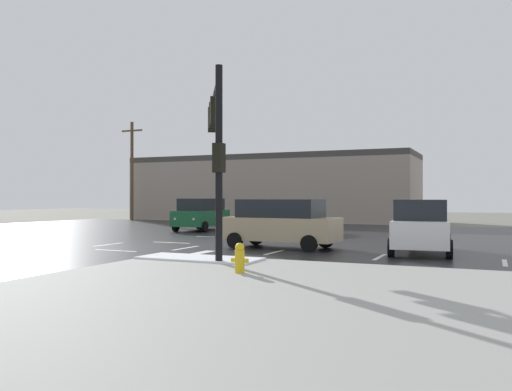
{
  "coord_description": "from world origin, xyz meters",
  "views": [
    {
      "loc": [
        13.65,
        -18.85,
        2.14
      ],
      "look_at": [
        1.78,
        7.66,
        2.23
      ],
      "focal_mm": 37.19,
      "sensor_mm": 36.0,
      "label": 1
    }
  ],
  "objects": [
    {
      "name": "sidewalk_corner",
      "position": [
        12.0,
        -12.0,
        0.07
      ],
      "size": [
        18.0,
        18.0,
        0.14
      ],
      "primitive_type": "cube",
      "color": "#9E9E99",
      "rests_on": "ground_plane"
    },
    {
      "name": "fire_hydrant",
      "position": [
        7.53,
        -6.25,
        0.54
      ],
      "size": [
        0.48,
        0.26,
        0.79
      ],
      "color": "gold",
      "rests_on": "sidewalk_corner"
    },
    {
      "name": "utility_pole_distant",
      "position": [
        -16.52,
        20.73,
        4.73
      ],
      "size": [
        2.2,
        0.28,
        9.03
      ],
      "color": "brown",
      "rests_on": "ground_plane"
    },
    {
      "name": "ground_plane",
      "position": [
        0.0,
        0.0,
        0.0
      ],
      "size": [
        120.0,
        120.0,
        0.0
      ],
      "primitive_type": "plane",
      "color": "slate"
    },
    {
      "name": "suv_tan",
      "position": [
        5.59,
        1.66,
        1.09
      ],
      "size": [
        4.9,
        2.33,
        2.03
      ],
      "rotation": [
        0.0,
        0.0,
        3.1
      ],
      "color": "tan",
      "rests_on": "road_asphalt"
    },
    {
      "name": "lane_markings",
      "position": [
        1.2,
        -1.38,
        0.02
      ],
      "size": [
        36.15,
        36.15,
        0.01
      ],
      "color": "silver",
      "rests_on": "road_asphalt"
    },
    {
      "name": "suv_green",
      "position": [
        -3.33,
        10.56,
        1.09
      ],
      "size": [
        2.47,
        4.95,
        2.03
      ],
      "rotation": [
        0.0,
        0.0,
        -1.49
      ],
      "color": "#195933",
      "rests_on": "road_asphalt"
    },
    {
      "name": "sedan_grey",
      "position": [
        3.5,
        10.4,
        0.85
      ],
      "size": [
        2.29,
        4.64,
        1.58
      ],
      "rotation": [
        0.0,
        0.0,
        -1.65
      ],
      "color": "slate",
      "rests_on": "road_asphalt"
    },
    {
      "name": "suv_white",
      "position": [
        11.17,
        2.01,
        1.09
      ],
      "size": [
        2.53,
        4.97,
        2.03
      ],
      "rotation": [
        0.0,
        0.0,
        1.66
      ],
      "color": "white",
      "rests_on": "road_asphalt"
    },
    {
      "name": "road_asphalt",
      "position": [
        0.0,
        0.0,
        0.01
      ],
      "size": [
        44.0,
        44.0,
        0.02
      ],
      "primitive_type": "cube",
      "color": "#232326",
      "rests_on": "ground_plane"
    },
    {
      "name": "snow_strip_curbside",
      "position": [
        5.0,
        -4.0,
        0.17
      ],
      "size": [
        4.0,
        1.6,
        0.06
      ],
      "primitive_type": "cube",
      "color": "white",
      "rests_on": "sidewalk_corner"
    },
    {
      "name": "strip_building_background",
      "position": [
        -4.95,
        26.16,
        2.94
      ],
      "size": [
        25.84,
        8.0,
        5.87
      ],
      "color": "gray",
      "rests_on": "ground_plane"
    },
    {
      "name": "traffic_signal_mast",
      "position": [
        5.17,
        -3.17,
        4.29
      ],
      "size": [
        2.79,
        4.47,
        6.04
      ],
      "rotation": [
        0.0,
        0.0,
        2.12
      ],
      "color": "black",
      "rests_on": "sidewalk_corner"
    }
  ]
}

